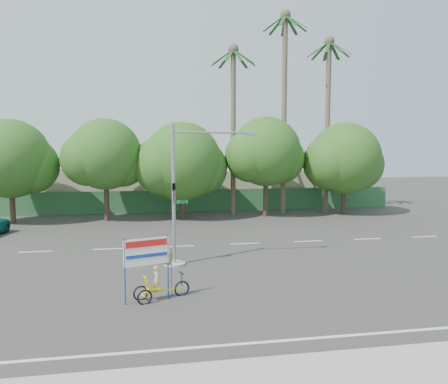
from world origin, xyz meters
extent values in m
plane|color=#33302D|center=(0.00, 0.00, 0.00)|extent=(120.00, 120.00, 0.00)
cube|color=gray|center=(0.00, -7.50, 0.06)|extent=(50.00, 2.40, 0.12)
cube|color=#336B3D|center=(0.00, 21.50, 1.00)|extent=(38.00, 0.08, 2.00)
cube|color=beige|center=(-10.00, 26.00, 2.00)|extent=(12.00, 8.00, 4.00)
cube|color=beige|center=(8.00, 26.00, 1.80)|extent=(14.00, 8.00, 3.60)
cylinder|color=#473828|center=(-14.00, 18.00, 1.76)|extent=(0.40, 0.40, 3.52)
sphere|color=#275118|center=(-14.00, 18.00, 4.96)|extent=(6.00, 6.00, 6.00)
sphere|color=#275118|center=(-12.65, 18.30, 4.40)|extent=(4.32, 4.32, 4.32)
cylinder|color=#473828|center=(-7.00, 18.00, 1.87)|extent=(0.40, 0.40, 3.74)
sphere|color=#275118|center=(-7.00, 18.00, 5.27)|extent=(5.60, 5.60, 5.60)
sphere|color=#275118|center=(-5.74, 18.30, 4.68)|extent=(4.03, 4.03, 4.03)
sphere|color=#275118|center=(-8.26, 17.75, 4.93)|extent=(4.26, 4.26, 4.26)
cylinder|color=#473828|center=(-1.00, 18.00, 1.65)|extent=(0.40, 0.40, 3.30)
sphere|color=#275118|center=(-1.00, 18.00, 4.65)|extent=(6.40, 6.40, 6.40)
sphere|color=#275118|center=(0.44, 18.30, 4.12)|extent=(4.61, 4.61, 4.61)
sphere|color=#275118|center=(-2.44, 17.75, 4.35)|extent=(4.86, 4.86, 4.86)
cylinder|color=#473828|center=(6.00, 18.00, 1.94)|extent=(0.40, 0.40, 3.87)
sphere|color=#275118|center=(6.00, 18.00, 5.46)|extent=(5.80, 5.80, 5.80)
sphere|color=#275118|center=(7.30, 18.30, 4.84)|extent=(4.18, 4.18, 4.18)
sphere|color=#275118|center=(4.70, 17.75, 5.10)|extent=(4.41, 4.41, 4.41)
cylinder|color=#473828|center=(13.00, 18.00, 1.72)|extent=(0.40, 0.40, 3.43)
sphere|color=#275118|center=(13.00, 18.00, 4.84)|extent=(6.20, 6.20, 6.20)
sphere|color=#275118|center=(14.39, 18.30, 4.29)|extent=(4.46, 4.46, 4.46)
sphere|color=#275118|center=(11.61, 17.75, 4.52)|extent=(4.71, 4.71, 4.71)
cylinder|color=#70604C|center=(8.00, 19.50, 8.50)|extent=(0.44, 0.44, 17.00)
sphere|color=#70604C|center=(8.00, 19.50, 17.00)|extent=(0.90, 0.90, 0.90)
cube|color=#1C4C21|center=(8.94, 19.50, 16.34)|extent=(1.91, 0.28, 1.36)
cube|color=#1C4C21|center=(8.72, 20.11, 16.34)|extent=(1.65, 1.44, 1.36)
cube|color=#1C4C21|center=(8.16, 20.43, 16.34)|extent=(0.61, 1.93, 1.36)
cube|color=#1C4C21|center=(7.53, 20.32, 16.34)|extent=(1.20, 1.80, 1.36)
cube|color=#1C4C21|center=(7.11, 19.82, 16.34)|extent=(1.89, 0.92, 1.36)
cube|color=#1C4C21|center=(7.11, 19.18, 16.34)|extent=(1.89, 0.92, 1.36)
cube|color=#1C4C21|center=(7.53, 18.68, 16.34)|extent=(1.20, 1.80, 1.36)
cube|color=#1C4C21|center=(8.16, 18.57, 16.34)|extent=(0.61, 1.93, 1.36)
cube|color=#1C4C21|center=(8.72, 18.89, 16.34)|extent=(1.65, 1.44, 1.36)
cylinder|color=#70604C|center=(12.00, 19.50, 7.50)|extent=(0.44, 0.44, 15.00)
sphere|color=#70604C|center=(12.00, 19.50, 15.00)|extent=(0.90, 0.90, 0.90)
cube|color=#1C4C21|center=(12.94, 19.50, 14.34)|extent=(1.91, 0.28, 1.36)
cube|color=#1C4C21|center=(12.72, 20.11, 14.34)|extent=(1.65, 1.44, 1.36)
cube|color=#1C4C21|center=(12.16, 20.43, 14.34)|extent=(0.61, 1.93, 1.36)
cube|color=#1C4C21|center=(11.53, 20.32, 14.34)|extent=(1.20, 1.80, 1.36)
cube|color=#1C4C21|center=(11.11, 19.82, 14.34)|extent=(1.89, 0.92, 1.36)
cube|color=#1C4C21|center=(11.11, 19.18, 14.34)|extent=(1.89, 0.92, 1.36)
cube|color=#1C4C21|center=(11.53, 18.68, 14.34)|extent=(1.20, 1.80, 1.36)
cube|color=#1C4C21|center=(12.16, 18.57, 14.34)|extent=(0.61, 1.93, 1.36)
cube|color=#1C4C21|center=(12.72, 18.89, 14.34)|extent=(1.65, 1.44, 1.36)
cylinder|color=#70604C|center=(3.50, 19.50, 7.00)|extent=(0.44, 0.44, 14.00)
sphere|color=#70604C|center=(3.50, 19.50, 14.00)|extent=(0.90, 0.90, 0.90)
cube|color=#1C4C21|center=(4.44, 19.50, 13.34)|extent=(1.91, 0.28, 1.36)
cube|color=#1C4C21|center=(4.22, 20.11, 13.34)|extent=(1.65, 1.44, 1.36)
cube|color=#1C4C21|center=(3.66, 20.43, 13.34)|extent=(0.61, 1.93, 1.36)
cube|color=#1C4C21|center=(3.03, 20.32, 13.34)|extent=(1.20, 1.80, 1.36)
cube|color=#1C4C21|center=(2.61, 19.82, 13.34)|extent=(1.89, 0.92, 1.36)
cube|color=#1C4C21|center=(2.61, 19.18, 13.34)|extent=(1.89, 0.92, 1.36)
cube|color=#1C4C21|center=(3.03, 18.68, 13.34)|extent=(1.20, 1.80, 1.36)
cube|color=#1C4C21|center=(3.66, 18.57, 13.34)|extent=(0.61, 1.93, 1.36)
cube|color=#1C4C21|center=(4.22, 18.89, 13.34)|extent=(1.65, 1.44, 1.36)
cylinder|color=gray|center=(-2.50, 4.00, 0.05)|extent=(1.10, 1.10, 0.10)
cylinder|color=gray|center=(-2.50, 4.00, 3.50)|extent=(0.18, 0.18, 7.00)
cylinder|color=gray|center=(-0.50, 4.00, 6.55)|extent=(4.00, 0.10, 0.10)
cube|color=gray|center=(1.40, 4.00, 6.45)|extent=(0.55, 0.20, 0.12)
imported|color=black|center=(-2.50, 3.78, 3.60)|extent=(0.16, 0.20, 1.00)
cube|color=#14662D|center=(-2.15, 4.00, 3.15)|extent=(0.70, 0.04, 0.18)
torus|color=black|center=(-2.48, -0.62, 0.28)|extent=(0.63, 0.26, 0.63)
torus|color=black|center=(-4.07, -0.85, 0.26)|extent=(0.59, 0.24, 0.59)
torus|color=black|center=(-3.92, -1.35, 0.26)|extent=(0.59, 0.24, 0.59)
cube|color=yellow|center=(-3.24, -0.86, 0.34)|extent=(1.53, 0.53, 0.06)
cube|color=yellow|center=(-3.99, -1.10, 0.28)|extent=(0.22, 0.55, 0.05)
cube|color=yellow|center=(-3.59, -0.97, 0.47)|extent=(0.56, 0.51, 0.06)
cube|color=yellow|center=(-3.83, -1.05, 0.73)|extent=(0.32, 0.44, 0.51)
cylinder|color=black|center=(-2.48, -0.62, 0.65)|extent=(0.04, 0.04, 0.51)
cube|color=black|center=(-2.48, -0.62, 0.91)|extent=(0.16, 0.41, 0.04)
imported|color=#CCB284|center=(-3.46, -0.93, 0.82)|extent=(0.34, 0.42, 1.01)
cylinder|color=#1739B0|center=(-4.62, -1.29, 1.26)|extent=(0.07, 0.07, 2.53)
cylinder|color=#1739B0|center=(-3.01, -0.79, 1.26)|extent=(0.07, 0.07, 2.53)
cube|color=white|center=(-3.82, -1.04, 1.92)|extent=(1.71, 0.58, 1.03)
cube|color=red|center=(-3.81, -1.07, 2.25)|extent=(1.52, 0.49, 0.24)
cube|color=#1739B0|center=(-3.81, -1.07, 1.78)|extent=(1.52, 0.49, 0.13)
cylinder|color=black|center=(-2.88, -0.75, 0.98)|extent=(0.02, 0.02, 1.96)
cube|color=red|center=(-3.19, -0.84, 1.59)|extent=(0.80, 0.27, 0.61)
camera|label=1|loc=(-3.69, -17.37, 5.85)|focal=35.00mm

